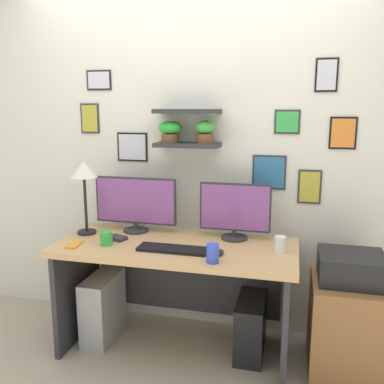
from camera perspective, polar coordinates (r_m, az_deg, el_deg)
ground_plane at (r=3.02m, az=-2.21°, el=-20.85°), size 8.00×8.00×0.00m
back_wall_assembly at (r=2.99m, az=-0.02°, el=6.44°), size 4.40×0.24×2.70m
desk at (r=2.82m, az=-1.99°, el=-11.01°), size 1.56×0.68×0.75m
monitor_left at (r=2.95m, az=-7.82°, el=-1.55°), size 0.60×0.18×0.39m
monitor_right at (r=2.78m, az=5.96°, el=-2.59°), size 0.48×0.18×0.38m
keyboard at (r=2.58m, az=-2.66°, el=-7.89°), size 0.44×0.14×0.02m
computer_mouse at (r=2.52m, az=3.78°, el=-8.32°), size 0.06×0.09×0.03m
desk_lamp at (r=2.92m, az=-14.73°, el=2.20°), size 0.19×0.19×0.51m
cell_phone at (r=2.78m, az=-16.00°, el=-7.03°), size 0.09×0.15×0.01m
coffee_mug at (r=2.73m, az=-11.78°, el=-6.28°), size 0.08×0.08×0.09m
pen_cup at (r=2.60m, az=12.14°, el=-7.09°), size 0.07×0.07×0.10m
scissors_tray at (r=2.83m, az=-10.29°, el=-6.27°), size 0.14×0.12×0.02m
water_cup at (r=2.38m, az=2.88°, el=-8.48°), size 0.07×0.07×0.11m
drawer_cabinet at (r=2.83m, az=20.62°, el=-17.02°), size 0.44×0.50×0.60m
printer at (r=2.67m, az=21.20°, el=-9.73°), size 0.38×0.34×0.17m
computer_tower_left at (r=3.10m, az=-12.21°, el=-15.35°), size 0.18×0.40×0.47m
computer_tower_right at (r=2.91m, az=8.12°, el=-17.95°), size 0.18×0.40×0.38m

